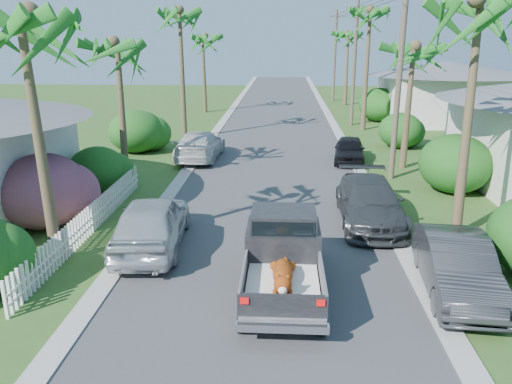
# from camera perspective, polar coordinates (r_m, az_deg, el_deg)

# --- Properties ---
(ground) EXTENTS (120.00, 120.00, 0.00)m
(ground) POSITION_cam_1_polar(r_m,az_deg,el_deg) (11.95, 0.44, -15.12)
(ground) COLOR #345520
(ground) RESTS_ON ground
(road) EXTENTS (8.00, 100.00, 0.02)m
(road) POSITION_cam_1_polar(r_m,az_deg,el_deg) (35.66, 2.38, 6.96)
(road) COLOR #38383A
(road) RESTS_ON ground
(curb_left) EXTENTS (0.60, 100.00, 0.06)m
(curb_left) POSITION_cam_1_polar(r_m,az_deg,el_deg) (35.97, -4.54, 7.04)
(curb_left) COLOR #A5A39E
(curb_left) RESTS_ON ground
(curb_right) EXTENTS (0.60, 100.00, 0.06)m
(curb_right) POSITION_cam_1_polar(r_m,az_deg,el_deg) (35.86, 9.32, 6.83)
(curb_right) COLOR #A5A39E
(curb_right) RESTS_ON ground
(pickup_truck) EXTENTS (1.98, 5.12, 2.06)m
(pickup_truck) POSITION_cam_1_polar(r_m,az_deg,el_deg) (13.24, 3.10, -6.78)
(pickup_truck) COLOR black
(pickup_truck) RESTS_ON ground
(parked_car_rn) EXTENTS (1.96, 4.64, 1.49)m
(parked_car_rn) POSITION_cam_1_polar(r_m,az_deg,el_deg) (14.00, 21.96, -7.90)
(parked_car_rn) COLOR #2C2D31
(parked_car_rn) RESTS_ON ground
(parked_car_rm) EXTENTS (2.24, 5.30, 1.53)m
(parked_car_rm) POSITION_cam_1_polar(r_m,az_deg,el_deg) (18.25, 12.88, -1.15)
(parked_car_rm) COLOR #333638
(parked_car_rm) RESTS_ON ground
(parked_car_rf) EXTENTS (2.01, 4.01, 1.31)m
(parked_car_rf) POSITION_cam_1_polar(r_m,az_deg,el_deg) (27.08, 10.63, 4.75)
(parked_car_rf) COLOR black
(parked_car_rf) RESTS_ON ground
(parked_car_ln) EXTENTS (2.36, 5.10, 1.69)m
(parked_car_ln) POSITION_cam_1_polar(r_m,az_deg,el_deg) (15.97, -11.83, -3.46)
(parked_car_ln) COLOR silver
(parked_car_ln) RESTS_ON ground
(parked_car_lf) EXTENTS (2.35, 5.34, 1.53)m
(parked_car_lf) POSITION_cam_1_polar(r_m,az_deg,el_deg) (27.45, -6.43, 5.33)
(parked_car_lf) COLOR silver
(parked_car_lf) RESTS_ON ground
(palm_l_a) EXTENTS (4.40, 4.40, 8.20)m
(palm_l_a) POSITION_cam_1_polar(r_m,az_deg,el_deg) (14.69, -25.12, 17.82)
(palm_l_a) COLOR brown
(palm_l_a) RESTS_ON ground
(palm_l_b) EXTENTS (4.40, 4.40, 7.40)m
(palm_l_b) POSITION_cam_1_polar(r_m,az_deg,el_deg) (23.24, -15.68, 16.06)
(palm_l_b) COLOR brown
(palm_l_b) RESTS_ON ground
(palm_l_c) EXTENTS (4.40, 4.40, 9.20)m
(palm_l_c) POSITION_cam_1_polar(r_m,az_deg,el_deg) (32.76, -8.74, 19.75)
(palm_l_c) COLOR brown
(palm_l_c) RESTS_ON ground
(palm_l_d) EXTENTS (4.40, 4.40, 7.70)m
(palm_l_d) POSITION_cam_1_polar(r_m,az_deg,el_deg) (44.62, -6.09, 17.26)
(palm_l_d) COLOR brown
(palm_l_d) RESTS_ON ground
(palm_r_a) EXTENTS (4.40, 4.40, 8.70)m
(palm_r_a) POSITION_cam_1_polar(r_m,az_deg,el_deg) (17.13, 24.52, 19.26)
(palm_r_a) COLOR brown
(palm_r_a) RESTS_ON ground
(palm_r_b) EXTENTS (4.40, 4.40, 7.20)m
(palm_r_b) POSITION_cam_1_polar(r_m,az_deg,el_deg) (25.82, 17.57, 15.53)
(palm_r_b) COLOR brown
(palm_r_b) RESTS_ON ground
(palm_r_c) EXTENTS (4.40, 4.40, 9.40)m
(palm_r_c) POSITION_cam_1_polar(r_m,az_deg,el_deg) (36.57, 12.94, 19.56)
(palm_r_c) COLOR brown
(palm_r_c) RESTS_ON ground
(palm_r_d) EXTENTS (4.40, 4.40, 8.00)m
(palm_r_d) POSITION_cam_1_polar(r_m,az_deg,el_deg) (50.44, 10.52, 17.41)
(palm_r_d) COLOR brown
(palm_r_d) RESTS_ON ground
(shrub_l_b) EXTENTS (3.00, 3.30, 2.60)m
(shrub_l_b) POSITION_cam_1_polar(r_m,az_deg,el_deg) (18.78, -23.09, 0.11)
(shrub_l_b) COLOR #C41C7E
(shrub_l_b) RESTS_ON ground
(shrub_l_c) EXTENTS (2.40, 2.64, 2.00)m
(shrub_l_c) POSITION_cam_1_polar(r_m,az_deg,el_deg) (22.23, -17.69, 2.40)
(shrub_l_c) COLOR #144718
(shrub_l_c) RESTS_ON ground
(shrub_l_d) EXTENTS (3.20, 3.52, 2.40)m
(shrub_l_d) POSITION_cam_1_polar(r_m,az_deg,el_deg) (29.78, -13.50, 6.76)
(shrub_l_d) COLOR #144718
(shrub_l_d) RESTS_ON ground
(shrub_r_b) EXTENTS (3.00, 3.30, 2.50)m
(shrub_r_b) POSITION_cam_1_polar(r_m,az_deg,el_deg) (22.90, 21.78, 3.04)
(shrub_r_b) COLOR #144718
(shrub_r_b) RESTS_ON ground
(shrub_r_c) EXTENTS (2.60, 2.86, 2.10)m
(shrub_r_c) POSITION_cam_1_polar(r_m,az_deg,el_deg) (31.35, 16.20, 6.78)
(shrub_r_c) COLOR #144718
(shrub_r_c) RESTS_ON ground
(shrub_r_d) EXTENTS (3.20, 3.52, 2.60)m
(shrub_r_d) POSITION_cam_1_polar(r_m,az_deg,el_deg) (41.09, 13.90, 9.67)
(shrub_r_d) COLOR #144718
(shrub_r_d) RESTS_ON ground
(picket_fence) EXTENTS (0.10, 11.00, 1.00)m
(picket_fence) POSITION_cam_1_polar(r_m,az_deg,el_deg) (17.87, -18.28, -2.91)
(picket_fence) COLOR white
(picket_fence) RESTS_ON ground
(house_right_far) EXTENTS (9.00, 8.00, 4.60)m
(house_right_far) POSITION_cam_1_polar(r_m,az_deg,el_deg) (42.21, 20.78, 10.38)
(house_right_far) COLOR silver
(house_right_far) RESTS_ON ground
(utility_pole_b) EXTENTS (1.60, 0.26, 9.00)m
(utility_pole_b) POSITION_cam_1_polar(r_m,az_deg,el_deg) (23.71, 16.03, 12.28)
(utility_pole_b) COLOR brown
(utility_pole_b) RESTS_ON ground
(utility_pole_c) EXTENTS (1.60, 0.26, 9.00)m
(utility_pole_c) POSITION_cam_1_polar(r_m,az_deg,el_deg) (38.46, 11.18, 14.30)
(utility_pole_c) COLOR brown
(utility_pole_c) RESTS_ON ground
(utility_pole_d) EXTENTS (1.60, 0.26, 9.00)m
(utility_pole_d) POSITION_cam_1_polar(r_m,az_deg,el_deg) (53.35, 9.00, 15.16)
(utility_pole_d) COLOR brown
(utility_pole_d) RESTS_ON ground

